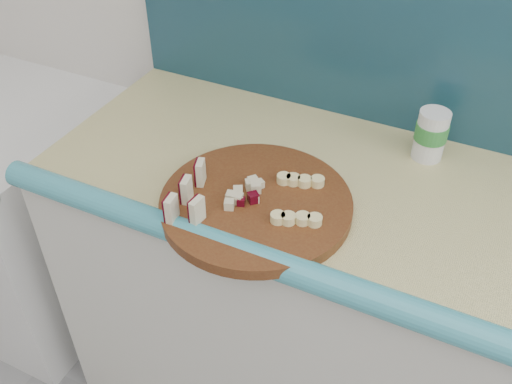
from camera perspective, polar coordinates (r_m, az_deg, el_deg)
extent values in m
cube|color=silver|center=(1.63, 20.86, -16.05)|extent=(2.20, 0.60, 0.88)
cube|color=teal|center=(1.09, 23.85, -14.49)|extent=(2.20, 0.06, 0.03)
cube|color=white|center=(2.18, -22.56, -1.32)|extent=(0.70, 0.70, 0.80)
cylinder|color=#4F2310|center=(1.22, 0.00, -1.19)|extent=(0.53, 0.53, 0.03)
cube|color=#EFE5BF|center=(1.16, -8.43, -1.66)|extent=(0.03, 0.04, 0.06)
cube|color=#450411|center=(1.16, -8.87, -1.62)|extent=(0.02, 0.03, 0.06)
cube|color=#EFE5BF|center=(1.20, -6.93, 0.21)|extent=(0.03, 0.04, 0.06)
cube|color=#450411|center=(1.20, -7.37, 0.24)|extent=(0.02, 0.03, 0.06)
cube|color=#EFE5BF|center=(1.25, -5.54, 1.95)|extent=(0.03, 0.04, 0.06)
cube|color=#450411|center=(1.25, -5.96, 1.98)|extent=(0.02, 0.03, 0.06)
cube|color=#EFE5BF|center=(1.15, -5.88, -1.87)|extent=(0.03, 0.04, 0.06)
cube|color=#450411|center=(1.15, -6.33, -1.84)|extent=(0.02, 0.03, 0.06)
cube|color=beige|center=(1.21, -0.76, -0.29)|extent=(0.02, 0.02, 0.02)
cube|color=beige|center=(1.21, -0.41, -0.10)|extent=(0.02, 0.02, 0.02)
cube|color=#450411|center=(1.22, -0.32, 0.26)|extent=(0.02, 0.02, 0.02)
cube|color=beige|center=(1.22, -0.99, 0.04)|extent=(0.02, 0.02, 0.02)
cube|color=beige|center=(1.22, -1.24, 0.30)|extent=(0.02, 0.02, 0.02)
cube|color=beige|center=(1.23, -1.81, 0.42)|extent=(0.02, 0.02, 0.02)
cube|color=beige|center=(1.22, -1.67, -0.05)|extent=(0.02, 0.02, 0.02)
cube|color=beige|center=(1.21, -2.14, -0.19)|extent=(0.02, 0.02, 0.02)
cube|color=#450411|center=(1.20, -2.48, -0.55)|extent=(0.02, 0.02, 0.02)
cube|color=beige|center=(1.20, -1.68, -0.58)|extent=(0.02, 0.02, 0.02)
cube|color=beige|center=(1.19, -1.55, -0.92)|extent=(0.02, 0.02, 0.02)
cube|color=beige|center=(1.20, -1.13, -0.53)|extent=(0.02, 0.02, 0.02)
cube|color=beige|center=(1.20, -0.76, -0.70)|extent=(0.02, 0.02, 0.02)
cube|color=beige|center=(1.20, -0.17, -0.67)|extent=(0.02, 0.02, 0.02)
cylinder|color=#F6E396|center=(1.16, 2.17, -2.55)|extent=(0.03, 0.03, 0.02)
cylinder|color=#F6E396|center=(1.16, 3.40, -2.64)|extent=(0.03, 0.03, 0.02)
cylinder|color=#F6E396|center=(1.16, 4.62, -2.74)|extent=(0.03, 0.03, 0.02)
cylinder|color=#F6E396|center=(1.16, 5.85, -2.83)|extent=(0.03, 0.03, 0.02)
cylinder|color=#F6E396|center=(1.25, 2.69, 1.24)|extent=(0.03, 0.03, 0.02)
cylinder|color=#F6E396|center=(1.25, 3.82, 1.15)|extent=(0.03, 0.03, 0.02)
cylinder|color=#F6E396|center=(1.25, 4.95, 1.07)|extent=(0.03, 0.03, 0.02)
cylinder|color=#F6E396|center=(1.25, 6.09, 0.98)|extent=(0.03, 0.03, 0.02)
cylinder|color=white|center=(1.41, 17.07, 5.47)|extent=(0.07, 0.07, 0.12)
cylinder|color=#328A3B|center=(1.40, 17.15, 5.82)|extent=(0.08, 0.08, 0.04)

